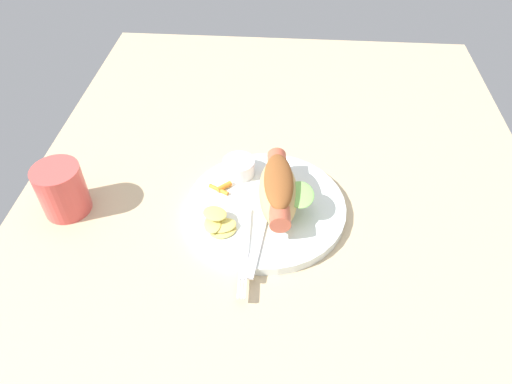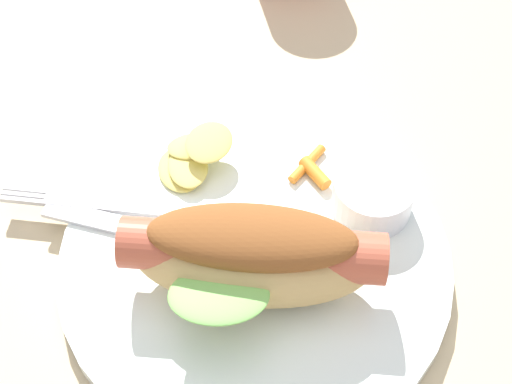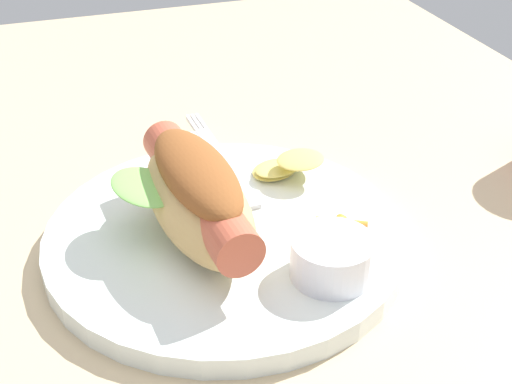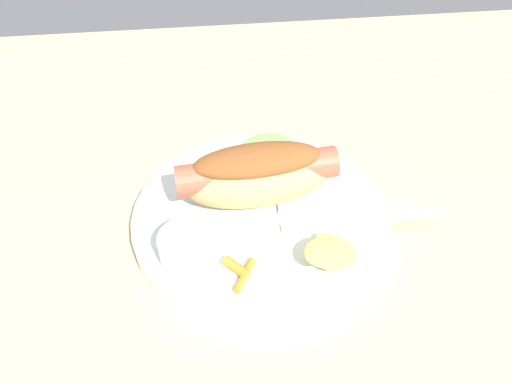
{
  "view_description": "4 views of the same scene",
  "coord_description": "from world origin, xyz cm",
  "views": [
    {
      "loc": [
        -56.67,
        0.44,
        56.09
      ],
      "look_at": [
        -4.74,
        4.46,
        5.78
      ],
      "focal_mm": 32.71,
      "sensor_mm": 36.0,
      "label": 1
    },
    {
      "loc": [
        1.01,
        -23.67,
        44.41
      ],
      "look_at": [
        -3.39,
        4.25,
        6.44
      ],
      "focal_mm": 52.97,
      "sensor_mm": 36.0,
      "label": 2
    },
    {
      "loc": [
        37.36,
        -8.77,
        31.28
      ],
      "look_at": [
        -1.72,
        4.43,
        5.26
      ],
      "focal_mm": 49.58,
      "sensor_mm": 36.0,
      "label": 3
    },
    {
      "loc": [
        1.71,
        38.19,
        37.83
      ],
      "look_at": [
        -2.48,
        4.13,
        5.89
      ],
      "focal_mm": 35.12,
      "sensor_mm": 36.0,
      "label": 4
    }
  ],
  "objects": [
    {
      "name": "fork",
      "position": [
        -12.88,
        5.04,
        1.8
      ],
      "size": [
        16.85,
        1.77,
        0.4
      ],
      "rotation": [
        0.0,
        0.0,
        3.18
      ],
      "color": "silver",
      "rests_on": "plate"
    },
    {
      "name": "carrot_garnish",
      "position": [
        -0.34,
        10.15,
        2.02
      ],
      "size": [
        3.03,
        3.99,
        0.96
      ],
      "color": "orange",
      "rests_on": "plate"
    },
    {
      "name": "plate",
      "position": [
        -3.19,
        2.53,
        0.8
      ],
      "size": [
        26.25,
        26.25,
        1.6
      ],
      "primitive_type": "cylinder",
      "color": "white",
      "rests_on": "ground_plane"
    },
    {
      "name": "chips_pile",
      "position": [
        -8.85,
        9.48,
        2.58
      ],
      "size": [
        6.4,
        6.35,
        2.45
      ],
      "color": "#D9CA64",
      "rests_on": "plate"
    },
    {
      "name": "ground_plane",
      "position": [
        0.0,
        0.0,
        -0.9
      ],
      "size": [
        120.0,
        90.0,
        1.8
      ],
      "primitive_type": "cube",
      "color": "tan"
    },
    {
      "name": "knife",
      "position": [
        -11.56,
        3.29,
        1.78
      ],
      "size": [
        13.39,
        2.93,
        0.36
      ],
      "primitive_type": "cube",
      "rotation": [
        0.0,
        0.0,
        3.03
      ],
      "color": "silver",
      "rests_on": "plate"
    },
    {
      "name": "hot_dog",
      "position": [
        -3.07,
        0.54,
        5.05
      ],
      "size": [
        16.45,
        9.79,
        6.55
      ],
      "rotation": [
        0.0,
        0.0,
        3.22
      ],
      "color": "tan",
      "rests_on": "plate"
    },
    {
      "name": "sauce_ramekin",
      "position": [
        4.13,
        7.71,
        3.0
      ],
      "size": [
        5.53,
        5.53,
        2.81
      ],
      "primitive_type": "cylinder",
      "color": "white",
      "rests_on": "plate"
    }
  ]
}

